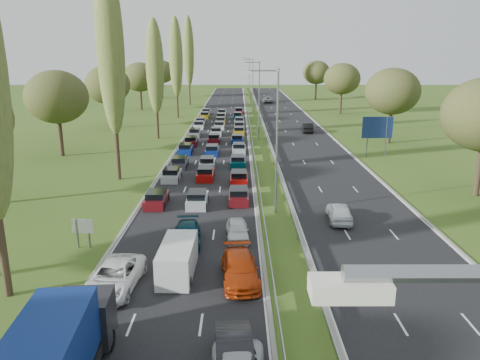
{
  "coord_description": "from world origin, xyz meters",
  "views": [
    {
      "loc": [
        1.41,
        5.37,
        13.12
      ],
      "look_at": [
        1.49,
        48.12,
        1.5
      ],
      "focal_mm": 35.0,
      "sensor_mm": 36.0,
      "label": 1
    }
  ],
  "objects": [
    {
      "name": "ground",
      "position": [
        4.5,
        80.0,
        0.0
      ],
      "size": [
        260.0,
        260.0,
        0.0
      ],
      "primitive_type": "plane",
      "color": "#39561A",
      "rests_on": "ground"
    },
    {
      "name": "near_carriageway",
      "position": [
        -2.25,
        82.5,
        0.0
      ],
      "size": [
        10.5,
        215.0,
        0.04
      ],
      "primitive_type": "cube",
      "color": "black",
      "rests_on": "ground"
    },
    {
      "name": "far_carriageway",
      "position": [
        11.25,
        82.5,
        0.0
      ],
      "size": [
        10.5,
        215.0,
        0.04
      ],
      "primitive_type": "cube",
      "color": "black",
      "rests_on": "ground"
    },
    {
      "name": "central_reservation",
      "position": [
        4.5,
        82.5,
        0.55
      ],
      "size": [
        2.36,
        215.0,
        0.32
      ],
      "color": "gray",
      "rests_on": "ground"
    },
    {
      "name": "lamp_columns",
      "position": [
        4.5,
        78.0,
        6.0
      ],
      "size": [
        0.18,
        140.18,
        12.0
      ],
      "color": "gray",
      "rests_on": "ground"
    },
    {
      "name": "poplar_row",
      "position": [
        -11.5,
        68.17,
        12.39
      ],
      "size": [
        2.8,
        127.8,
        22.44
      ],
      "color": "#2D2116",
      "rests_on": "ground"
    },
    {
      "name": "woodland_left",
      "position": [
        -22.0,
        62.63,
        7.68
      ],
      "size": [
        8.0,
        166.0,
        11.1
      ],
      "color": "#2D2116",
      "rests_on": "ground"
    },
    {
      "name": "woodland_right",
      "position": [
        24.0,
        66.67,
        7.68
      ],
      "size": [
        8.0,
        153.0,
        11.1
      ],
      "color": "#2D2116",
      "rests_on": "ground"
    },
    {
      "name": "traffic_queue_fill",
      "position": [
        -2.23,
        77.53,
        0.44
      ],
      "size": [
        9.12,
        69.5,
        0.8
      ],
      "color": "#590F14",
      "rests_on": "ground"
    },
    {
      "name": "near_car_2",
      "position": [
        -5.72,
        29.67,
        0.78
      ],
      "size": [
        2.92,
        5.65,
        1.52
      ],
      "primitive_type": "imported",
      "rotation": [
        0.0,
        0.0,
        -0.07
      ],
      "color": "white",
      "rests_on": "near_carriageway"
    },
    {
      "name": "near_car_7",
      "position": [
        -2.28,
        36.34,
        0.7
      ],
      "size": [
        2.23,
        4.79,
        1.35
      ],
      "primitive_type": "imported",
      "rotation": [
        0.0,
        0.0,
        0.07
      ],
      "color": "#043446",
      "rests_on": "near_carriageway"
    },
    {
      "name": "near_car_9",
      "position": [
        1.21,
        22.48,
        0.77
      ],
      "size": [
        1.92,
        4.65,
        1.5
      ],
      "primitive_type": "imported",
      "rotation": [
        0.0,
        0.0,
        0.08
      ],
      "color": "black",
      "rests_on": "near_carriageway"
    },
    {
      "name": "near_car_11",
      "position": [
        1.45,
        30.72,
        0.77
      ],
      "size": [
        2.52,
        5.32,
        1.5
      ],
      "primitive_type": "imported",
      "rotation": [
        0.0,
        0.0,
        0.08
      ],
      "color": "#A7300A",
      "rests_on": "near_carriageway"
    },
    {
      "name": "near_car_12",
      "position": [
        1.27,
        37.23,
        0.69
      ],
      "size": [
        1.8,
        4.0,
        1.34
      ],
      "primitive_type": "imported",
      "rotation": [
        0.0,
        0.0,
        0.06
      ],
      "color": "silver",
      "rests_on": "near_carriageway"
    },
    {
      "name": "far_car_0",
      "position": [
        9.49,
        40.96,
        0.78
      ],
      "size": [
        2.15,
        4.62,
        1.53
      ],
      "primitive_type": "imported",
      "rotation": [
        0.0,
        0.0,
        3.06
      ],
      "color": "silver",
      "rests_on": "far_carriageway"
    },
    {
      "name": "far_car_1",
      "position": [
        13.14,
        84.95,
        0.82
      ],
      "size": [
        1.98,
        4.93,
        1.59
      ],
      "primitive_type": "imported",
      "rotation": [
        0.0,
        0.0,
        3.08
      ],
      "color": "black",
      "rests_on": "far_carriageway"
    },
    {
      "name": "far_car_2",
      "position": [
        9.31,
        134.93,
        0.82
      ],
      "size": [
        2.88,
        5.88,
        1.61
      ],
      "primitive_type": "imported",
      "rotation": [
        0.0,
        0.0,
        3.11
      ],
      "color": "gray",
      "rests_on": "far_carriageway"
    },
    {
      "name": "blue_lorry",
      "position": [
        -5.54,
        20.67,
        1.92
      ],
      "size": [
        2.43,
        8.73,
        3.69
      ],
      "rotation": [
        0.0,
        0.0,
        0.07
      ],
      "color": "black",
      "rests_on": "near_carriageway"
    },
    {
      "name": "white_van_rear",
      "position": [
        -2.33,
        31.72,
        1.03
      ],
      "size": [
        1.95,
        4.97,
        2.0
      ],
      "rotation": [
        0.0,
        0.0,
        -0.02
      ],
      "color": "silver",
      "rests_on": "near_carriageway"
    },
    {
      "name": "info_sign",
      "position": [
        -9.4,
        35.62,
        1.37
      ],
      "size": [
        1.5,
        0.22,
        2.1
      ],
      "color": "gray",
      "rests_on": "ground"
    },
    {
      "name": "direction_sign",
      "position": [
        19.4,
        65.65,
        3.57
      ],
      "size": [
        4.0,
        0.2,
        5.2
      ],
      "color": "gray",
      "rests_on": "ground"
    }
  ]
}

